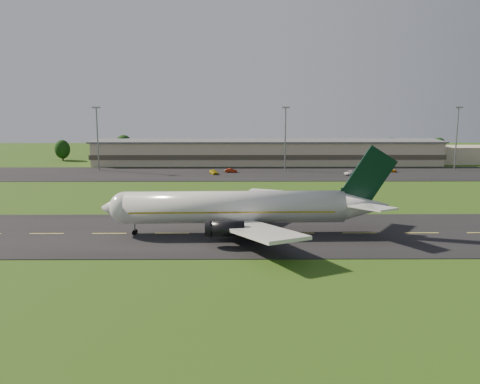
{
  "coord_description": "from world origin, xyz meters",
  "views": [
    {
      "loc": [
        -10.71,
        -91.02,
        24.08
      ],
      "look_at": [
        -10.0,
        8.0,
        6.0
      ],
      "focal_mm": 40.0,
      "sensor_mm": 36.0,
      "label": 1
    }
  ],
  "objects_px": {
    "light_mast_west": "(97,131)",
    "service_vehicle_d": "(390,170)",
    "service_vehicle_a": "(214,172)",
    "airliner": "(240,208)",
    "light_mast_east": "(457,131)",
    "terminal": "(285,153)",
    "light_mast_centre": "(285,131)",
    "service_vehicle_c": "(350,173)",
    "service_vehicle_b": "(231,170)"
  },
  "relations": [
    {
      "from": "light_mast_west",
      "to": "light_mast_east",
      "type": "relative_size",
      "value": 1.0
    },
    {
      "from": "service_vehicle_d",
      "to": "service_vehicle_b",
      "type": "bearing_deg",
      "value": 103.63
    },
    {
      "from": "light_mast_west",
      "to": "service_vehicle_d",
      "type": "distance_m",
      "value": 93.6
    },
    {
      "from": "light_mast_centre",
      "to": "service_vehicle_b",
      "type": "bearing_deg",
      "value": -162.59
    },
    {
      "from": "terminal",
      "to": "service_vehicle_a",
      "type": "height_order",
      "value": "terminal"
    },
    {
      "from": "terminal",
      "to": "light_mast_east",
      "type": "relative_size",
      "value": 7.13
    },
    {
      "from": "light_mast_east",
      "to": "service_vehicle_a",
      "type": "xyz_separation_m",
      "value": [
        -77.64,
        -9.01,
        -11.94
      ]
    },
    {
      "from": "light_mast_west",
      "to": "service_vehicle_d",
      "type": "xyz_separation_m",
      "value": [
        92.69,
        -4.88,
        -12.03
      ]
    },
    {
      "from": "airliner",
      "to": "light_mast_east",
      "type": "bearing_deg",
      "value": 47.35
    },
    {
      "from": "light_mast_centre",
      "to": "light_mast_east",
      "type": "distance_m",
      "value": 55.0
    },
    {
      "from": "airliner",
      "to": "service_vehicle_c",
      "type": "bearing_deg",
      "value": 62.47
    },
    {
      "from": "light_mast_west",
      "to": "service_vehicle_b",
      "type": "relative_size",
      "value": 5.4
    },
    {
      "from": "light_mast_east",
      "to": "service_vehicle_a",
      "type": "distance_m",
      "value": 79.07
    },
    {
      "from": "light_mast_east",
      "to": "service_vehicle_d",
      "type": "height_order",
      "value": "light_mast_east"
    },
    {
      "from": "service_vehicle_b",
      "to": "service_vehicle_c",
      "type": "distance_m",
      "value": 36.56
    },
    {
      "from": "terminal",
      "to": "service_vehicle_d",
      "type": "distance_m",
      "value": 37.86
    },
    {
      "from": "service_vehicle_a",
      "to": "light_mast_west",
      "type": "bearing_deg",
      "value": 144.17
    },
    {
      "from": "light_mast_centre",
      "to": "service_vehicle_c",
      "type": "xyz_separation_m",
      "value": [
        18.78,
        -10.89,
        -12.02
      ]
    },
    {
      "from": "light_mast_east",
      "to": "service_vehicle_d",
      "type": "bearing_deg",
      "value": -167.66
    },
    {
      "from": "airliner",
      "to": "service_vehicle_a",
      "type": "bearing_deg",
      "value": 94.65
    },
    {
      "from": "terminal",
      "to": "service_vehicle_b",
      "type": "distance_m",
      "value": 28.83
    },
    {
      "from": "light_mast_east",
      "to": "light_mast_west",
      "type": "bearing_deg",
      "value": 180.0
    },
    {
      "from": "light_mast_west",
      "to": "service_vehicle_d",
      "type": "bearing_deg",
      "value": -3.01
    },
    {
      "from": "terminal",
      "to": "light_mast_west",
      "type": "distance_m",
      "value": 64.1
    },
    {
      "from": "service_vehicle_d",
      "to": "light_mast_centre",
      "type": "bearing_deg",
      "value": 94.49
    },
    {
      "from": "light_mast_east",
      "to": "light_mast_centre",
      "type": "bearing_deg",
      "value": 180.0
    },
    {
      "from": "service_vehicle_a",
      "to": "service_vehicle_d",
      "type": "bearing_deg",
      "value": -18.0
    },
    {
      "from": "airliner",
      "to": "service_vehicle_b",
      "type": "xyz_separation_m",
      "value": [
        -2.27,
        74.53,
        -3.94
      ]
    },
    {
      "from": "service_vehicle_b",
      "to": "service_vehicle_c",
      "type": "bearing_deg",
      "value": -93.54
    },
    {
      "from": "airliner",
      "to": "service_vehicle_d",
      "type": "distance_m",
      "value": 89.1
    },
    {
      "from": "terminal",
      "to": "service_vehicle_c",
      "type": "height_order",
      "value": "terminal"
    },
    {
      "from": "terminal",
      "to": "service_vehicle_b",
      "type": "height_order",
      "value": "terminal"
    },
    {
      "from": "light_mast_west",
      "to": "light_mast_centre",
      "type": "bearing_deg",
      "value": 0.0
    },
    {
      "from": "terminal",
      "to": "light_mast_centre",
      "type": "relative_size",
      "value": 7.13
    },
    {
      "from": "service_vehicle_c",
      "to": "airliner",
      "type": "bearing_deg",
      "value": -72.69
    },
    {
      "from": "service_vehicle_a",
      "to": "service_vehicle_c",
      "type": "distance_m",
      "value": 41.46
    },
    {
      "from": "terminal",
      "to": "light_mast_centre",
      "type": "xyz_separation_m",
      "value": [
        -1.4,
        -16.18,
        8.75
      ]
    },
    {
      "from": "terminal",
      "to": "service_vehicle_d",
      "type": "bearing_deg",
      "value": -33.95
    },
    {
      "from": "light_mast_east",
      "to": "service_vehicle_a",
      "type": "height_order",
      "value": "light_mast_east"
    },
    {
      "from": "service_vehicle_c",
      "to": "service_vehicle_d",
      "type": "bearing_deg",
      "value": 66.77
    },
    {
      "from": "terminal",
      "to": "airliner",
      "type": "bearing_deg",
      "value": -99.74
    },
    {
      "from": "light_mast_west",
      "to": "light_mast_east",
      "type": "distance_m",
      "value": 115.0
    },
    {
      "from": "light_mast_west",
      "to": "service_vehicle_b",
      "type": "xyz_separation_m",
      "value": [
        42.63,
        -5.45,
        -12.02
      ]
    },
    {
      "from": "terminal",
      "to": "light_mast_west",
      "type": "bearing_deg",
      "value": -165.24
    },
    {
      "from": "service_vehicle_a",
      "to": "service_vehicle_b",
      "type": "bearing_deg",
      "value": 11.84
    },
    {
      "from": "light_mast_west",
      "to": "service_vehicle_c",
      "type": "xyz_separation_m",
      "value": [
        78.78,
        -10.89,
        -12.02
      ]
    },
    {
      "from": "light_mast_centre",
      "to": "light_mast_west",
      "type": "bearing_deg",
      "value": 180.0
    },
    {
      "from": "light_mast_centre",
      "to": "service_vehicle_c",
      "type": "height_order",
      "value": "light_mast_centre"
    },
    {
      "from": "light_mast_centre",
      "to": "airliner",
      "type": "bearing_deg",
      "value": -100.69
    },
    {
      "from": "airliner",
      "to": "service_vehicle_c",
      "type": "relative_size",
      "value": 11.56
    }
  ]
}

